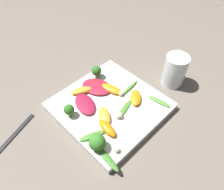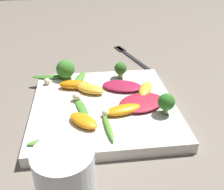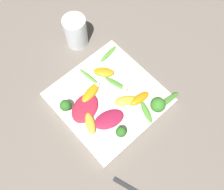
# 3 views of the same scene
# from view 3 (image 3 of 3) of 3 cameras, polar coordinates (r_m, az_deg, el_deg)

# --- Properties ---
(ground_plane) EXTENTS (2.40, 2.40, 0.00)m
(ground_plane) POSITION_cam_3_polar(r_m,az_deg,el_deg) (0.78, -0.77, -1.04)
(ground_plane) COLOR #6B6056
(plate) EXTENTS (0.28, 0.28, 0.02)m
(plate) POSITION_cam_3_polar(r_m,az_deg,el_deg) (0.77, -0.78, -0.71)
(plate) COLOR silver
(plate) RESTS_ON ground_plane
(drinking_glass) EXTENTS (0.07, 0.07, 0.10)m
(drinking_glass) POSITION_cam_3_polar(r_m,az_deg,el_deg) (0.85, -7.92, 13.53)
(drinking_glass) COLOR white
(drinking_glass) RESTS_ON ground_plane
(radicchio_leaf_0) EXTENTS (0.10, 0.11, 0.01)m
(radicchio_leaf_0) POSITION_cam_3_polar(r_m,az_deg,el_deg) (0.74, -5.90, -2.83)
(radicchio_leaf_0) COLOR maroon
(radicchio_leaf_0) RESTS_ON plate
(radicchio_leaf_1) EXTENTS (0.07, 0.10, 0.01)m
(radicchio_leaf_1) POSITION_cam_3_polar(r_m,az_deg,el_deg) (0.72, -0.66, -5.30)
(radicchio_leaf_1) COLOR maroon
(radicchio_leaf_1) RESTS_ON plate
(orange_segment_0) EXTENTS (0.05, 0.08, 0.01)m
(orange_segment_0) POSITION_cam_3_polar(r_m,az_deg,el_deg) (0.75, -4.77, 0.37)
(orange_segment_0) COLOR orange
(orange_segment_0) RESTS_ON plate
(orange_segment_1) EXTENTS (0.07, 0.05, 0.02)m
(orange_segment_1) POSITION_cam_3_polar(r_m,az_deg,el_deg) (0.72, -4.75, -6.19)
(orange_segment_1) COLOR #FCAD33
(orange_segment_1) RESTS_ON plate
(orange_segment_2) EXTENTS (0.07, 0.06, 0.01)m
(orange_segment_2) POSITION_cam_3_polar(r_m,az_deg,el_deg) (0.78, -1.79, 5.00)
(orange_segment_2) COLOR orange
(orange_segment_2) RESTS_ON plate
(orange_segment_3) EXTENTS (0.03, 0.07, 0.02)m
(orange_segment_3) POSITION_cam_3_polar(r_m,az_deg,el_deg) (0.75, 5.99, -0.78)
(orange_segment_3) COLOR orange
(orange_segment_3) RESTS_ON plate
(orange_segment_4) EXTENTS (0.06, 0.07, 0.02)m
(orange_segment_4) POSITION_cam_3_polar(r_m,az_deg,el_deg) (0.74, 2.95, -1.24)
(orange_segment_4) COLOR #FCAD33
(orange_segment_4) RESTS_ON plate
(broccoli_floret_0) EXTENTS (0.03, 0.03, 0.04)m
(broccoli_floret_0) POSITION_cam_3_polar(r_m,az_deg,el_deg) (0.73, -10.09, -2.27)
(broccoli_floret_0) COLOR #84AD5B
(broccoli_floret_0) RESTS_ON plate
(broccoli_floret_1) EXTENTS (0.04, 0.04, 0.04)m
(broccoli_floret_1) POSITION_cam_3_polar(r_m,az_deg,el_deg) (0.73, 9.98, -2.12)
(broccoli_floret_1) COLOR #84AD5B
(broccoli_floret_1) RESTS_ON plate
(broccoli_floret_2) EXTENTS (0.03, 0.03, 0.04)m
(broccoli_floret_2) POSITION_cam_3_polar(r_m,az_deg,el_deg) (0.70, 1.99, -8.03)
(broccoli_floret_2) COLOR #84AD5B
(broccoli_floret_2) RESTS_ON plate
(arugula_sprig_0) EXTENTS (0.08, 0.02, 0.01)m
(arugula_sprig_0) POSITION_cam_3_polar(r_m,az_deg,el_deg) (0.78, -4.79, 4.11)
(arugula_sprig_0) COLOR #518E33
(arugula_sprig_0) RESTS_ON plate
(arugula_sprig_1) EXTENTS (0.03, 0.07, 0.01)m
(arugula_sprig_1) POSITION_cam_3_polar(r_m,az_deg,el_deg) (0.82, -0.80, 8.94)
(arugula_sprig_1) COLOR #518E33
(arugula_sprig_1) RESTS_ON plate
(arugula_sprig_2) EXTENTS (0.08, 0.04, 0.00)m
(arugula_sprig_2) POSITION_cam_3_polar(r_m,az_deg,el_deg) (0.77, 0.98, 2.44)
(arugula_sprig_2) COLOR #47842D
(arugula_sprig_2) RESTS_ON plate
(arugula_sprig_3) EXTENTS (0.03, 0.09, 0.01)m
(arugula_sprig_3) POSITION_cam_3_polar(r_m,az_deg,el_deg) (0.76, 11.94, -1.16)
(arugula_sprig_3) COLOR #3D7528
(arugula_sprig_3) RESTS_ON plate
(arugula_sprig_4) EXTENTS (0.07, 0.04, 0.01)m
(arugula_sprig_4) POSITION_cam_3_polar(r_m,az_deg,el_deg) (0.74, 7.48, -3.65)
(arugula_sprig_4) COLOR #47842D
(arugula_sprig_4) RESTS_ON plate
(macadamia_nut_0) EXTENTS (0.02, 0.02, 0.02)m
(macadamia_nut_0) POSITION_cam_3_polar(r_m,az_deg,el_deg) (0.76, 2.93, 1.63)
(macadamia_nut_0) COLOR beige
(macadamia_nut_0) RESTS_ON plate
(macadamia_nut_1) EXTENTS (0.01, 0.01, 0.01)m
(macadamia_nut_1) POSITION_cam_3_polar(r_m,az_deg,el_deg) (0.76, -3.37, 2.08)
(macadamia_nut_1) COLOR beige
(macadamia_nut_1) RESTS_ON plate
(macadamia_nut_2) EXTENTS (0.01, 0.01, 0.01)m
(macadamia_nut_2) POSITION_cam_3_polar(r_m,az_deg,el_deg) (0.77, 10.53, 0.66)
(macadamia_nut_2) COLOR beige
(macadamia_nut_2) RESTS_ON plate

